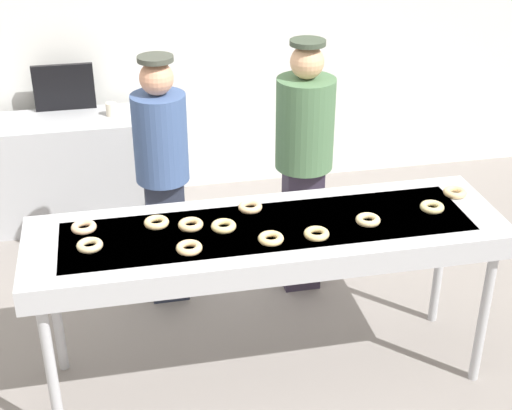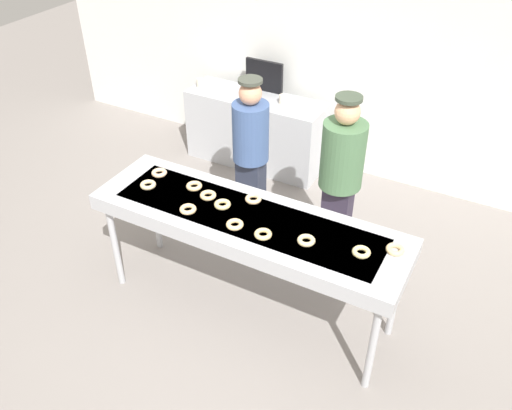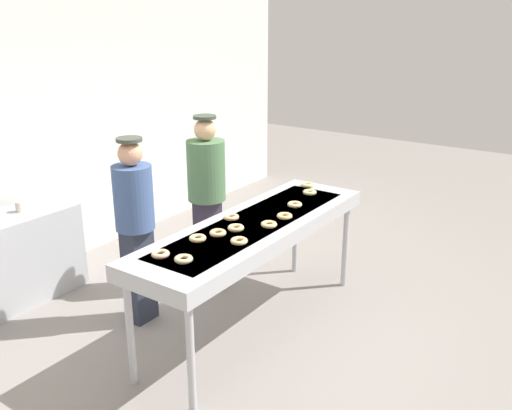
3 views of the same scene
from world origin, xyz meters
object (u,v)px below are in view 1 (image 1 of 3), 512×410
object	(u,v)px
paper_cup_0	(111,109)
menu_display	(64,87)
plain_donut_8	(156,222)
plain_donut_10	(368,220)
plain_donut_0	(90,245)
worker_baker	(162,170)
plain_donut_6	(189,248)
plain_donut_7	(84,227)
fryer_conveyor	(268,239)
plain_donut_3	(317,234)
plain_donut_4	(191,225)
plain_donut_11	(455,192)
plain_donut_5	(250,207)
worker_assistant	(304,152)
plain_donut_2	(224,226)
plain_donut_1	(271,238)
prep_counter	(73,170)
plain_donut_9	(432,207)

from	to	relation	value
paper_cup_0	menu_display	size ratio (longest dim) A/B	0.21
plain_donut_8	plain_donut_10	xyz separation A→B (m)	(1.09, -0.20, 0.00)
plain_donut_0	worker_baker	world-z (taller)	worker_baker
plain_donut_0	plain_donut_6	distance (m)	0.49
plain_donut_8	plain_donut_7	bearing A→B (deg)	175.92
fryer_conveyor	paper_cup_0	distance (m)	2.27
plain_donut_0	plain_donut_3	size ratio (longest dim) A/B	1.00
plain_donut_7	plain_donut_4	bearing A→B (deg)	-8.89
plain_donut_6	plain_donut_11	xyz separation A→B (m)	(1.54, 0.30, 0.00)
plain_donut_5	plain_donut_6	size ratio (longest dim) A/B	1.00
plain_donut_0	plain_donut_6	size ratio (longest dim) A/B	1.00
plain_donut_8	plain_donut_11	world-z (taller)	same
fryer_conveyor	worker_assistant	size ratio (longest dim) A/B	1.47
plain_donut_4	plain_donut_2	bearing A→B (deg)	-17.11
plain_donut_10	plain_donut_11	size ratio (longest dim) A/B	1.00
plain_donut_6	plain_donut_1	bearing A→B (deg)	0.84
plain_donut_10	worker_assistant	world-z (taller)	worker_assistant
plain_donut_0	fryer_conveyor	bearing A→B (deg)	2.32
plain_donut_0	menu_display	distance (m)	2.39
plain_donut_0	worker_assistant	xyz separation A→B (m)	(1.34, 0.89, -0.01)
plain_donut_3	menu_display	world-z (taller)	menu_display
plain_donut_4	worker_baker	world-z (taller)	worker_baker
paper_cup_0	prep_counter	bearing A→B (deg)	-178.66
plain_donut_2	plain_donut_8	size ratio (longest dim) A/B	1.00
menu_display	plain_donut_6	bearing A→B (deg)	-75.52
plain_donut_7	prep_counter	world-z (taller)	plain_donut_7
plain_donut_3	plain_donut_11	world-z (taller)	same
plain_donut_1	plain_donut_4	xyz separation A→B (m)	(-0.38, 0.22, 0.00)
plain_donut_4	plain_donut_9	bearing A→B (deg)	-3.26
plain_donut_3	plain_donut_8	size ratio (longest dim) A/B	1.00
plain_donut_6	plain_donut_7	xyz separation A→B (m)	(-0.51, 0.32, 0.00)
plain_donut_3	plain_donut_9	bearing A→B (deg)	12.27
plain_donut_8	plain_donut_6	bearing A→B (deg)	-64.96
plain_donut_4	paper_cup_0	distance (m)	2.10
plain_donut_7	paper_cup_0	world-z (taller)	plain_donut_7
plain_donut_4	menu_display	world-z (taller)	menu_display
plain_donut_10	worker_assistant	xyz separation A→B (m)	(-0.10, 0.93, -0.01)
worker_assistant	prep_counter	bearing A→B (deg)	-45.73
plain_donut_8	worker_assistant	size ratio (longest dim) A/B	0.08
plain_donut_7	plain_donut_10	distance (m)	1.48
plain_donut_4	plain_donut_5	size ratio (longest dim) A/B	1.00
plain_donut_8	plain_donut_10	bearing A→B (deg)	-10.38
plain_donut_1	plain_donut_8	distance (m)	0.62
plain_donut_6	plain_donut_8	size ratio (longest dim) A/B	1.00
plain_donut_9	paper_cup_0	bearing A→B (deg)	127.58
plain_donut_7	prep_counter	bearing A→B (deg)	94.09
plain_donut_3	prep_counter	xyz separation A→B (m)	(-1.30, 2.29, -0.57)
plain_donut_4	plain_donut_10	world-z (taller)	same
menu_display	plain_donut_8	bearing A→B (deg)	-76.99
plain_donut_0	prep_counter	xyz separation A→B (m)	(-0.17, 2.17, -0.57)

